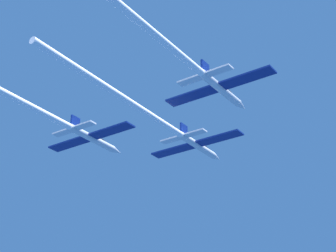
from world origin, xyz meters
TOP-DOWN VIEW (x-y plane):
  - jet_lead at (0.59, -13.81)m, footprint 20.90×54.88m
  - jet_left_wing at (-15.23, -29.17)m, footprint 20.90×56.31m
  - jet_right_wing at (14.70, -29.55)m, footprint 20.90×56.81m

SIDE VIEW (x-z plane):
  - jet_lead at x=0.59m, z-range -2.65..0.81m
  - jet_left_wing at x=-15.23m, z-range -2.50..0.96m
  - jet_right_wing at x=14.70m, z-range -0.84..2.62m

